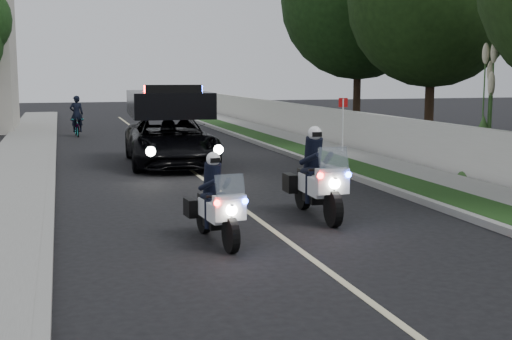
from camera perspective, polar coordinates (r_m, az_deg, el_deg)
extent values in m
plane|color=black|center=(12.83, 1.73, -5.29)|extent=(120.00, 120.00, 0.00)
cube|color=gray|center=(23.45, 3.86, 0.99)|extent=(0.20, 60.00, 0.15)
cube|color=#193814|center=(23.70, 5.45, 1.05)|extent=(1.20, 60.00, 0.16)
cube|color=gray|center=(24.20, 8.32, 1.15)|extent=(1.40, 60.00, 0.16)
cube|color=beige|center=(24.56, 10.48, 2.78)|extent=(0.22, 60.00, 1.50)
cube|color=gray|center=(22.08, -16.59, 0.23)|extent=(0.20, 60.00, 0.15)
cube|color=gray|center=(22.12, -19.44, 0.12)|extent=(2.00, 60.00, 0.16)
cube|color=#BFB78C|center=(22.42, -6.06, 0.45)|extent=(0.12, 50.00, 0.01)
imported|color=black|center=(22.45, -7.12, 0.43)|extent=(2.90, 5.85, 2.79)
imported|color=black|center=(33.43, -14.65, 2.74)|extent=(0.67, 1.66, 0.85)
imported|color=black|center=(33.43, -14.65, 2.74)|extent=(0.64, 0.45, 1.71)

